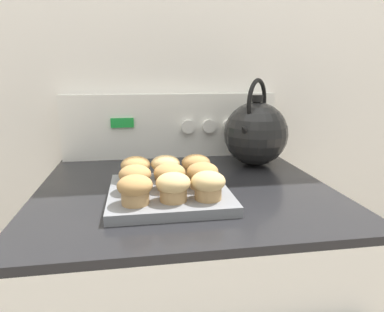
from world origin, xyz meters
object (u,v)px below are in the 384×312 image
(muffin_r1_c2, at_px, (203,175))
(tea_kettle, at_px, (256,133))
(muffin_pan, at_px, (169,193))
(muffin_r1_c0, at_px, (135,177))
(muffin_r2_c0, at_px, (136,168))
(muffin_r2_c1, at_px, (166,167))
(muffin_r1_c1, at_px, (170,176))
(muffin_r0_c2, at_px, (208,185))
(muffin_r0_c1, at_px, (173,186))
(muffin_r0_c0, at_px, (135,189))
(muffin_r2_c2, at_px, (196,166))

(muffin_r1_c2, height_order, tea_kettle, tea_kettle)
(muffin_pan, bearing_deg, muffin_r1_c0, -179.48)
(muffin_r1_c2, distance_m, muffin_r2_c0, 0.17)
(muffin_pan, relative_size, muffin_r2_c1, 3.74)
(muffin_r2_c0, relative_size, tea_kettle, 0.27)
(muffin_pan, bearing_deg, tea_kettle, 40.66)
(muffin_pan, height_order, muffin_r2_c1, muffin_r2_c1)
(muffin_r1_c2, height_order, muffin_r2_c1, same)
(muffin_pan, height_order, muffin_r1_c1, muffin_r1_c1)
(muffin_pan, bearing_deg, muffin_r2_c0, 133.16)
(muffin_r0_c2, height_order, tea_kettle, tea_kettle)
(muffin_r0_c1, xyz_separation_m, muffin_r1_c0, (-0.08, 0.07, 0.00))
(muffin_r0_c0, distance_m, muffin_r1_c2, 0.17)
(muffin_r1_c2, bearing_deg, muffin_r0_c1, -136.53)
(muffin_r0_c1, xyz_separation_m, muffin_r2_c0, (-0.08, 0.15, 0.00))
(muffin_pan, bearing_deg, muffin_r0_c2, -44.99)
(muffin_r1_c0, bearing_deg, muffin_r0_c1, -43.30)
(muffin_r1_c2, bearing_deg, tea_kettle, 49.79)
(muffin_r0_c2, relative_size, muffin_r2_c0, 1.00)
(muffin_r0_c0, height_order, tea_kettle, tea_kettle)
(muffin_r1_c2, height_order, muffin_r2_c2, same)
(muffin_pan, relative_size, muffin_r2_c2, 3.74)
(muffin_r1_c1, relative_size, muffin_r2_c0, 1.00)
(muffin_pan, distance_m, muffin_r2_c2, 0.12)
(muffin_r2_c1, bearing_deg, muffin_r0_c1, -88.91)
(muffin_r0_c1, distance_m, muffin_r2_c1, 0.15)
(muffin_pan, xyz_separation_m, muffin_r1_c2, (0.08, -0.00, 0.04))
(muffin_r1_c1, bearing_deg, muffin_r0_c0, -134.30)
(muffin_r0_c1, distance_m, muffin_r0_c2, 0.07)
(muffin_r0_c1, relative_size, muffin_r2_c0, 1.00)
(muffin_r1_c0, bearing_deg, muffin_r2_c0, 89.00)
(muffin_r2_c2, bearing_deg, muffin_r0_c0, -134.24)
(muffin_r0_c2, relative_size, muffin_r1_c2, 1.00)
(muffin_r0_c2, xyz_separation_m, muffin_r1_c1, (-0.07, 0.08, 0.00))
(muffin_r0_c2, distance_m, muffin_r2_c1, 0.17)
(muffin_r1_c0, bearing_deg, tea_kettle, 34.37)
(muffin_r0_c0, relative_size, muffin_r0_c2, 1.00)
(muffin_r2_c2, bearing_deg, muffin_r1_c2, -88.60)
(muffin_r0_c1, bearing_deg, muffin_r2_c2, 63.99)
(muffin_r1_c0, distance_m, muffin_r1_c2, 0.15)
(muffin_r2_c0, xyz_separation_m, muffin_r2_c2, (0.15, -0.00, 0.00))
(muffin_r2_c1, distance_m, muffin_r2_c2, 0.08)
(muffin_r1_c1, distance_m, muffin_r2_c2, 0.11)
(muffin_r0_c0, relative_size, muffin_r2_c1, 1.00)
(muffin_r1_c0, height_order, muffin_r1_c1, same)
(muffin_r0_c1, relative_size, muffin_r2_c2, 1.00)
(muffin_pan, relative_size, tea_kettle, 1.02)
(muffin_pan, height_order, muffin_r2_c0, muffin_r2_c0)
(muffin_r2_c1, bearing_deg, muffin_r0_c2, -63.80)
(muffin_r2_c0, bearing_deg, muffin_r2_c2, -0.91)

